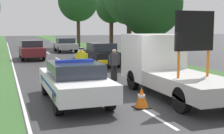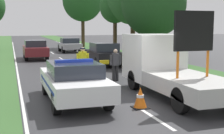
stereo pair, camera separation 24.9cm
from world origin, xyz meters
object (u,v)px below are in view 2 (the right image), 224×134
Objects in this scene: police_officer at (83,62)px; roadside_tree_mid_left at (115,7)px; police_car at (74,80)px; traffic_cone_near_police at (99,85)px; pedestrian_civilian at (116,62)px; road_barrier at (89,64)px; queued_car_wagon_maroon at (35,49)px; roadside_tree_near_right at (83,1)px; queued_car_sedan_silver at (70,45)px; work_truck at (165,65)px; traffic_cone_centre_front at (140,98)px; queued_car_sedan_black at (104,54)px; roadside_tree_far_left at (154,3)px.

police_officer is 14.79m from roadside_tree_mid_left.
police_car is 8.96× the size of traffic_cone_near_police.
pedestrian_civilian is at bearing -108.47° from roadside_tree_mid_left.
road_barrier is 1.95× the size of pedestrian_civilian.
traffic_cone_near_police is at bearing -110.83° from roadside_tree_mid_left.
pedestrian_civilian reaches higher than queued_car_wagon_maroon.
queued_car_sedan_silver is at bearing -113.97° from roadside_tree_near_right.
police_car is 0.79× the size of work_truck.
police_officer is 0.40× the size of queued_car_wagon_maroon.
police_officer is 1.61m from pedestrian_civilian.
traffic_cone_centre_front is (-1.84, -1.81, -0.79)m from work_truck.
road_barrier is at bearing 99.04° from queued_car_wagon_maroon.
work_truck is 17.20m from roadside_tree_mid_left.
traffic_cone_centre_front is at bearing 97.12° from queued_car_wagon_maroon.
work_truck is at bearing -59.10° from road_barrier.
roadside_tree_far_left is at bearing -169.86° from queued_car_sedan_black.
queued_car_sedan_black is at bearing 68.30° from road_barrier.
police_officer is 0.28× the size of roadside_tree_mid_left.
traffic_cone_near_police is 8.76m from queued_car_sedan_black.
work_truck is at bearing -78.54° from pedestrian_civilian.
work_truck is 11.47m from roadside_tree_far_left.
queued_car_sedan_black is 7.05m from queued_car_wagon_maroon.
road_barrier is 0.62m from police_officer.
queued_car_sedan_black is 11.92m from queued_car_sedan_silver.
queued_car_wagon_maroon is (-0.19, 15.34, 0.03)m from police_car.
road_barrier is at bearing -102.04° from roadside_tree_near_right.
pedestrian_civilian reaches higher than traffic_cone_near_police.
queued_car_sedan_silver is at bearing 110.89° from roadside_tree_far_left.
roadside_tree_far_left is (1.31, -17.86, -1.51)m from roadside_tree_near_right.
queued_car_sedan_silver is 6.92m from roadside_tree_mid_left.
police_officer is 10.16m from roadside_tree_far_left.
police_officer is at bearing 64.66° from queued_car_sedan_black.
police_officer is 6.59m from queued_car_sedan_black.
roadside_tree_mid_left is at bearing -168.97° from queued_car_wagon_maroon.
roadside_tree_near_right reaches higher than police_officer.
roadside_tree_near_right is at bearing -94.93° from work_truck.
roadside_tree_mid_left is at bearing 97.55° from roadside_tree_far_left.
work_truck is 3.44m from pedestrian_civilian.
pedestrian_civilian is 25.51m from roadside_tree_near_right.
work_truck reaches higher than police_officer.
road_barrier is 6.03m from queued_car_sedan_black.
roadside_tree_far_left is (4.06, 0.73, 3.57)m from queued_car_sedan_black.
work_truck is 1.49× the size of queued_car_sedan_black.
road_barrier is at bearing 66.61° from queued_car_sedan_black.
queued_car_wagon_maroon is (-1.51, 14.01, 0.54)m from traffic_cone_near_police.
pedestrian_civilian is at bearing -127.59° from roadside_tree_far_left.
queued_car_sedan_black reaches higher than traffic_cone_centre_front.
queued_car_sedan_black is (2.67, 8.33, 0.53)m from traffic_cone_near_police.
police_officer is 0.25× the size of roadside_tree_far_left.
queued_car_wagon_maroon reaches higher than queued_car_sedan_black.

